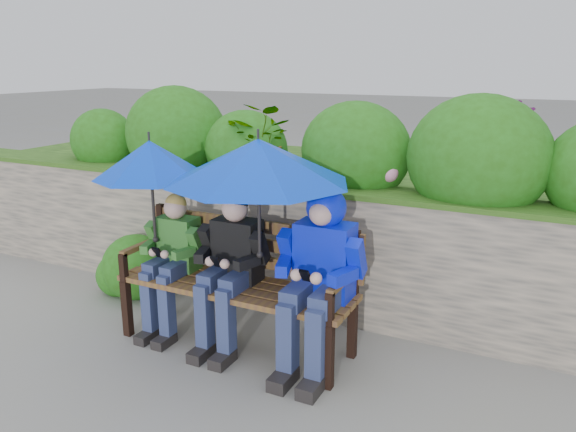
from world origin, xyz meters
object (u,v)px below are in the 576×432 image
at_px(boy_left, 172,255).
at_px(umbrella_right, 258,161).
at_px(park_bench, 240,275).
at_px(umbrella_left, 150,159).
at_px(boy_right, 319,266).
at_px(boy_middle, 230,263).

distance_m(boy_left, umbrella_right, 1.06).
bearing_deg(boy_left, park_bench, 7.47).
bearing_deg(umbrella_right, park_bench, 154.60).
height_order(boy_left, umbrella_left, umbrella_left).
relative_size(boy_right, umbrella_left, 1.47).
bearing_deg(boy_middle, boy_left, 179.24).
distance_m(park_bench, boy_middle, 0.13).
relative_size(boy_middle, umbrella_right, 0.92).
height_order(umbrella_left, umbrella_right, umbrella_right).
height_order(boy_middle, boy_right, boy_right).
xyz_separation_m(umbrella_left, umbrella_right, (0.87, -0.01, 0.05)).
relative_size(park_bench, boy_middle, 1.54).
xyz_separation_m(boy_right, umbrella_right, (-0.41, -0.03, 0.64)).
bearing_deg(umbrella_right, boy_middle, 173.77).
bearing_deg(boy_right, umbrella_right, -175.62).
bearing_deg(park_bench, umbrella_right, -25.40).
bearing_deg(umbrella_left, boy_right, 1.02).
bearing_deg(boy_left, umbrella_right, -2.56).
height_order(park_bench, umbrella_left, umbrella_left).
relative_size(boy_left, umbrella_right, 0.86).
distance_m(park_bench, umbrella_left, 1.02).
xyz_separation_m(boy_left, umbrella_left, (-0.12, -0.02, 0.70)).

